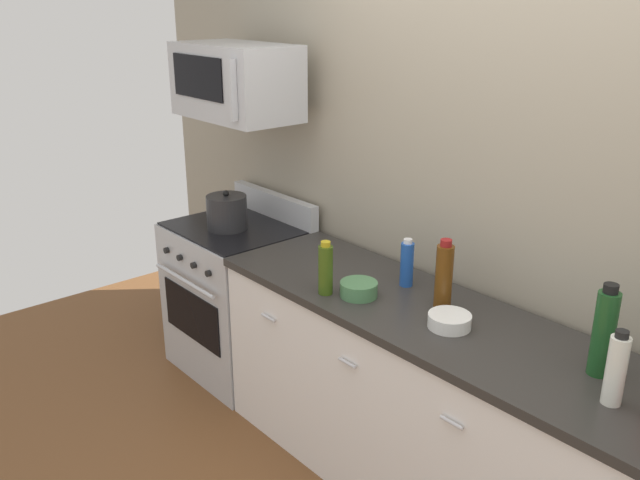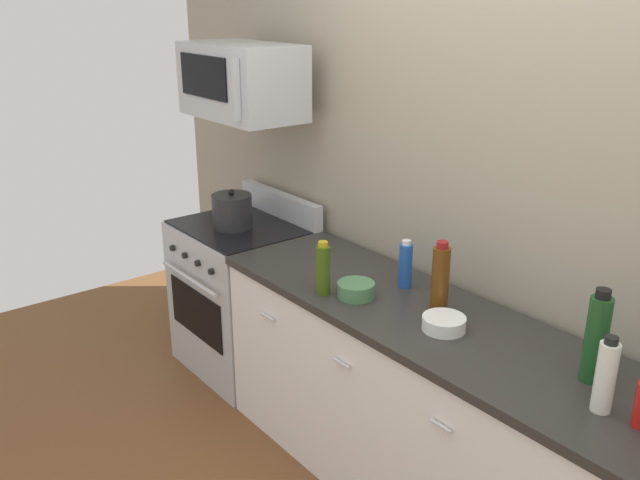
# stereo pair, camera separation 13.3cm
# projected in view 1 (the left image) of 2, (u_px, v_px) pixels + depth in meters

# --- Properties ---
(back_wall) EXTENTS (5.53, 0.10, 2.70)m
(back_wall) POSITION_uv_depth(u_px,v_px,m) (518.00, 203.00, 2.91)
(back_wall) COLOR #9E937F
(back_wall) RESTS_ON ground_plane
(counter_unit) EXTENTS (2.44, 0.66, 0.92)m
(counter_unit) POSITION_uv_depth(u_px,v_px,m) (444.00, 415.00, 2.96)
(counter_unit) COLOR white
(counter_unit) RESTS_ON ground_plane
(range_oven) EXTENTS (0.76, 0.69, 1.07)m
(range_oven) POSITION_uv_depth(u_px,v_px,m) (239.00, 297.00, 4.09)
(range_oven) COLOR #B7BABF
(range_oven) RESTS_ON ground_plane
(microwave) EXTENTS (0.74, 0.44, 0.40)m
(microwave) POSITION_uv_depth(u_px,v_px,m) (236.00, 81.00, 3.68)
(microwave) COLOR #B7BABF
(bottle_wine_green) EXTENTS (0.08, 0.08, 0.35)m
(bottle_wine_green) POSITION_uv_depth(u_px,v_px,m) (604.00, 332.00, 2.36)
(bottle_wine_green) COLOR #19471E
(bottle_wine_green) RESTS_ON countertop_slab
(bottle_vinegar_white) EXTENTS (0.07, 0.07, 0.27)m
(bottle_vinegar_white) POSITION_uv_depth(u_px,v_px,m) (616.00, 369.00, 2.20)
(bottle_vinegar_white) COLOR silver
(bottle_vinegar_white) RESTS_ON countertop_slab
(bottle_soda_blue) EXTENTS (0.06, 0.06, 0.23)m
(bottle_soda_blue) POSITION_uv_depth(u_px,v_px,m) (407.00, 264.00, 3.11)
(bottle_soda_blue) COLOR #1E4CA5
(bottle_soda_blue) RESTS_ON countertop_slab
(bottle_olive_oil) EXTENTS (0.07, 0.07, 0.25)m
(bottle_olive_oil) POSITION_uv_depth(u_px,v_px,m) (326.00, 269.00, 3.03)
(bottle_olive_oil) COLOR #385114
(bottle_olive_oil) RESTS_ON countertop_slab
(bottle_wine_amber) EXTENTS (0.08, 0.08, 0.32)m
(bottle_wine_amber) POSITION_uv_depth(u_px,v_px,m) (444.00, 276.00, 2.87)
(bottle_wine_amber) COLOR #59330F
(bottle_wine_amber) RESTS_ON countertop_slab
(bowl_white_ceramic) EXTENTS (0.18, 0.18, 0.06)m
(bowl_white_ceramic) POSITION_uv_depth(u_px,v_px,m) (450.00, 320.00, 2.75)
(bowl_white_ceramic) COLOR white
(bowl_white_ceramic) RESTS_ON countertop_slab
(bowl_green_glaze) EXTENTS (0.17, 0.17, 0.07)m
(bowl_green_glaze) POSITION_uv_depth(u_px,v_px,m) (359.00, 289.00, 3.03)
(bowl_green_glaze) COLOR #477A4C
(bowl_green_glaze) RESTS_ON countertop_slab
(stockpot) EXTENTS (0.23, 0.23, 0.23)m
(stockpot) POSITION_uv_depth(u_px,v_px,m) (227.00, 212.00, 3.87)
(stockpot) COLOR #262628
(stockpot) RESTS_ON range_oven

